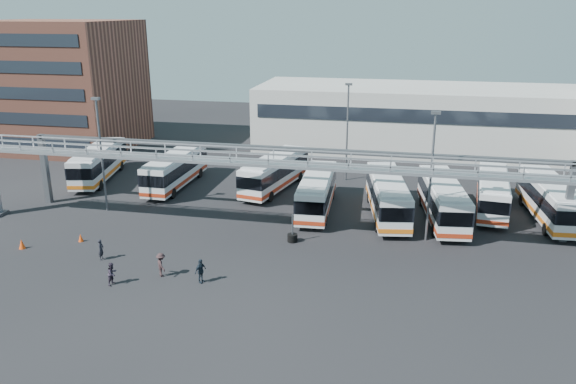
% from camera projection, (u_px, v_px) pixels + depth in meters
% --- Properties ---
extents(ground, '(140.00, 140.00, 0.00)m').
position_uv_depth(ground, '(255.00, 264.00, 40.06)').
color(ground, black).
rests_on(ground, ground).
extents(gantry, '(51.40, 5.15, 7.10)m').
position_uv_depth(gantry, '(274.00, 168.00, 43.81)').
color(gantry, '#989AA0').
rests_on(gantry, ground).
extents(apartment_building, '(18.00, 15.00, 16.00)m').
position_uv_depth(apartment_building, '(60.00, 85.00, 72.17)').
color(apartment_building, brown).
rests_on(apartment_building, ground).
extents(warehouse, '(42.00, 14.00, 8.00)m').
position_uv_depth(warehouse, '(423.00, 118.00, 71.79)').
color(warehouse, '#9E9E99').
rests_on(warehouse, ground).
extents(light_pole_left, '(0.70, 0.35, 10.21)m').
position_uv_depth(light_pole_left, '(101.00, 149.00, 48.88)').
color(light_pole_left, '#4C4F54').
rests_on(light_pole_left, ground).
extents(light_pole_mid, '(0.70, 0.35, 10.21)m').
position_uv_depth(light_pole_mid, '(431.00, 170.00, 42.43)').
color(light_pole_mid, '#4C4F54').
rests_on(light_pole_mid, ground).
extents(light_pole_back, '(0.70, 0.35, 10.21)m').
position_uv_depth(light_pole_back, '(347.00, 127.00, 57.95)').
color(light_pole_back, '#4C4F54').
rests_on(light_pole_back, ground).
extents(bus_0, '(4.89, 11.72, 3.47)m').
position_uv_depth(bus_0, '(99.00, 162.00, 59.29)').
color(bus_0, silver).
rests_on(bus_0, ground).
extents(bus_2, '(2.68, 11.29, 3.43)m').
position_uv_depth(bus_2, '(175.00, 169.00, 56.92)').
color(bus_2, silver).
rests_on(bus_2, ground).
extents(bus_4, '(4.86, 11.58, 3.43)m').
position_uv_depth(bus_4, '(275.00, 171.00, 55.98)').
color(bus_4, silver).
rests_on(bus_4, ground).
extents(bus_5, '(3.04, 11.11, 3.34)m').
position_uv_depth(bus_5, '(317.00, 191.00, 50.10)').
color(bus_5, silver).
rests_on(bus_5, ground).
extents(bus_6, '(4.51, 11.89, 3.53)m').
position_uv_depth(bus_6, '(387.00, 195.00, 48.68)').
color(bus_6, silver).
rests_on(bus_6, ground).
extents(bus_7, '(4.04, 11.76, 3.50)m').
position_uv_depth(bus_7, '(443.00, 199.00, 47.73)').
color(bus_7, silver).
rests_on(bus_7, ground).
extents(bus_8, '(3.66, 11.03, 3.29)m').
position_uv_depth(bus_8, '(493.00, 192.00, 50.01)').
color(bus_8, silver).
rests_on(bus_8, ground).
extents(bus_9, '(3.55, 11.68, 3.50)m').
position_uv_depth(bus_9, '(550.00, 199.00, 47.85)').
color(bus_9, silver).
rests_on(bus_9, ground).
extents(pedestrian_a, '(0.45, 0.62, 1.57)m').
position_uv_depth(pedestrian_a, '(101.00, 249.00, 40.55)').
color(pedestrian_a, black).
rests_on(pedestrian_a, ground).
extents(pedestrian_b, '(0.72, 0.85, 1.55)m').
position_uv_depth(pedestrian_b, '(112.00, 274.00, 36.87)').
color(pedestrian_b, '#2C2432').
rests_on(pedestrian_b, ground).
extents(pedestrian_c, '(1.18, 1.23, 1.68)m').
position_uv_depth(pedestrian_c, '(161.00, 265.00, 37.98)').
color(pedestrian_c, '#2E1E20').
rests_on(pedestrian_c, ground).
extents(pedestrian_d, '(0.76, 1.06, 1.67)m').
position_uv_depth(pedestrian_d, '(201.00, 271.00, 37.11)').
color(pedestrian_d, '#1A252F').
rests_on(pedestrian_d, ground).
extents(cone_left, '(0.49, 0.49, 0.75)m').
position_uv_depth(cone_left, '(22.00, 244.00, 42.51)').
color(cone_left, '#E0410C').
rests_on(cone_left, ground).
extents(cone_right, '(0.50, 0.50, 0.62)m').
position_uv_depth(cone_right, '(81.00, 238.00, 43.84)').
color(cone_right, '#E0410C').
rests_on(cone_right, ground).
extents(tire_stack, '(0.79, 0.79, 2.26)m').
position_uv_depth(tire_stack, '(292.00, 237.00, 43.78)').
color(tire_stack, black).
rests_on(tire_stack, ground).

